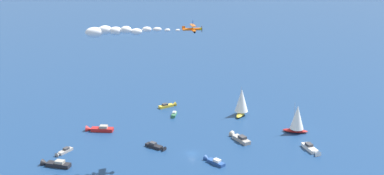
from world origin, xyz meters
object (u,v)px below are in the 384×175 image
at_px(sailboat_outer_ring_b, 297,119).
at_px(wingwalker_lead, 193,22).
at_px(sailboat_far_stbd, 242,102).
at_px(motorboat_outer_ring_c, 168,105).
at_px(motorboat_far_port, 55,164).
at_px(biplane_lead, 193,29).
at_px(motorboat_ahead, 174,115).
at_px(motorboat_near_centre, 213,161).
at_px(motorboat_outer_ring_d, 312,149).
at_px(motorboat_inshore, 98,129).
at_px(motorboat_mid_cluster, 156,147).
at_px(motorboat_trailing, 63,152).
at_px(motorboat_offshore, 239,138).

height_order(sailboat_outer_ring_b, wingwalker_lead, wingwalker_lead).
distance_m(sailboat_far_stbd, motorboat_outer_ring_c, 34.85).
height_order(motorboat_far_port, biplane_lead, biplane_lead).
xyz_separation_m(motorboat_ahead, biplane_lead, (38.87, -2.50, 45.60)).
height_order(motorboat_near_centre, wingwalker_lead, wingwalker_lead).
bearing_deg(motorboat_far_port, motorboat_outer_ring_d, 81.47).
xyz_separation_m(motorboat_ahead, sailboat_outer_ring_b, (31.59, 43.08, 5.33)).
relative_size(motorboat_inshore, motorboat_ahead, 1.66).
relative_size(sailboat_far_stbd, motorboat_mid_cluster, 1.64).
distance_m(sailboat_far_stbd, motorboat_ahead, 30.33).
height_order(motorboat_far_port, motorboat_inshore, motorboat_inshore).
height_order(motorboat_trailing, motorboat_mid_cluster, motorboat_mid_cluster).
relative_size(motorboat_inshore, motorboat_mid_cluster, 1.39).
height_order(motorboat_near_centre, motorboat_inshore, motorboat_inshore).
distance_m(motorboat_trailing, motorboat_ahead, 54.46).
bearing_deg(motorboat_near_centre, motorboat_outer_ring_c, -178.11).
relative_size(sailboat_far_stbd, wingwalker_lead, 7.60).
bearing_deg(motorboat_outer_ring_d, motorboat_mid_cluster, -108.57).
relative_size(motorboat_outer_ring_c, wingwalker_lead, 4.99).
bearing_deg(sailboat_far_stbd, motorboat_outer_ring_d, 14.92).
bearing_deg(sailboat_outer_ring_b, motorboat_ahead, -126.25).
xyz_separation_m(motorboat_offshore, motorboat_mid_cluster, (-1.38, -32.47, -0.17)).
bearing_deg(motorboat_ahead, sailboat_outer_ring_b, 53.75).
relative_size(motorboat_far_port, motorboat_outer_ring_c, 1.18).
relative_size(motorboat_far_port, motorboat_mid_cluster, 1.28).
height_order(motorboat_ahead, wingwalker_lead, wingwalker_lead).
bearing_deg(motorboat_outer_ring_c, motorboat_inshore, -59.16).
xyz_separation_m(motorboat_trailing, wingwalker_lead, (13.00, 45.54, 47.74)).
bearing_deg(motorboat_outer_ring_d, motorboat_offshore, -127.51).
distance_m(motorboat_far_port, sailboat_far_stbd, 85.30).
distance_m(motorboat_ahead, motorboat_mid_cluster, 34.03).
height_order(motorboat_trailing, motorboat_ahead, motorboat_trailing).
bearing_deg(motorboat_outer_ring_d, motorboat_far_port, -98.53).
bearing_deg(sailboat_outer_ring_b, motorboat_mid_cluster, -90.73).
xyz_separation_m(motorboat_inshore, motorboat_outer_ring_d, (41.02, 73.78, -0.08)).
xyz_separation_m(sailboat_far_stbd, motorboat_ahead, (-7.00, -28.97, -5.62)).
bearing_deg(motorboat_far_port, motorboat_trailing, 161.47).
distance_m(sailboat_far_stbd, motorboat_outer_ring_d, 43.98).
distance_m(motorboat_far_port, motorboat_outer_ring_d, 92.49).
xyz_separation_m(sailboat_outer_ring_b, motorboat_outer_ring_d, (17.60, -2.87, -5.07)).
height_order(motorboat_near_centre, motorboat_mid_cluster, motorboat_mid_cluster).
height_order(sailboat_outer_ring_b, motorboat_outer_ring_d, sailboat_outer_ring_b).
bearing_deg(motorboat_far_port, motorboat_offshore, 92.67).
height_order(motorboat_near_centre, motorboat_offshore, motorboat_offshore).
height_order(motorboat_mid_cluster, biplane_lead, biplane_lead).
distance_m(motorboat_far_port, sailboat_outer_ring_b, 94.55).
height_order(motorboat_near_centre, motorboat_ahead, motorboat_near_centre).
relative_size(motorboat_trailing, sailboat_outer_ring_b, 0.53).
bearing_deg(wingwalker_lead, motorboat_ahead, 176.36).
bearing_deg(motorboat_offshore, biplane_lead, -72.17).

